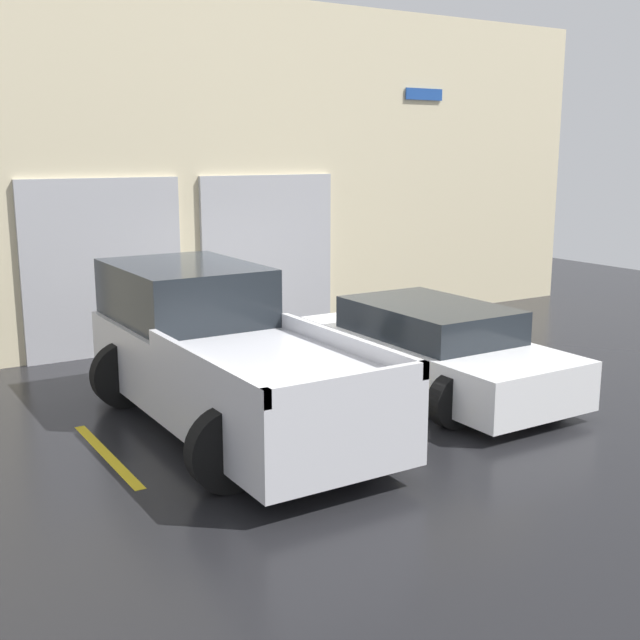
% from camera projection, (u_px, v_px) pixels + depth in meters
% --- Properties ---
extents(ground_plane, '(28.00, 28.00, 0.00)m').
position_uv_depth(ground_plane, '(287.00, 383.00, 11.68)').
color(ground_plane, black).
extents(shophouse_building, '(17.55, 0.68, 5.91)m').
position_uv_depth(shophouse_building, '(191.00, 174.00, 13.81)').
color(shophouse_building, beige).
rests_on(shophouse_building, ground).
extents(pickup_truck, '(2.48, 5.10, 1.86)m').
position_uv_depth(pickup_truck, '(220.00, 355.00, 9.79)').
color(pickup_truck, silver).
rests_on(pickup_truck, ground).
extents(sedan_white, '(2.23, 4.28, 1.23)m').
position_uv_depth(sedan_white, '(432.00, 350.00, 11.21)').
color(sedan_white, white).
rests_on(sedan_white, ground).
extents(parking_stripe_far_left, '(0.12, 2.20, 0.01)m').
position_uv_depth(parking_stripe_far_left, '(107.00, 455.00, 8.90)').
color(parking_stripe_far_left, gold).
rests_on(parking_stripe_far_left, ground).
extents(parking_stripe_left, '(0.12, 2.20, 0.01)m').
position_uv_depth(parking_stripe_left, '(340.00, 408.00, 10.51)').
color(parking_stripe_left, gold).
rests_on(parking_stripe_left, ground).
extents(parking_stripe_centre, '(0.12, 2.20, 0.01)m').
position_uv_depth(parking_stripe_centre, '(512.00, 374.00, 12.11)').
color(parking_stripe_centre, gold).
rests_on(parking_stripe_centre, ground).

